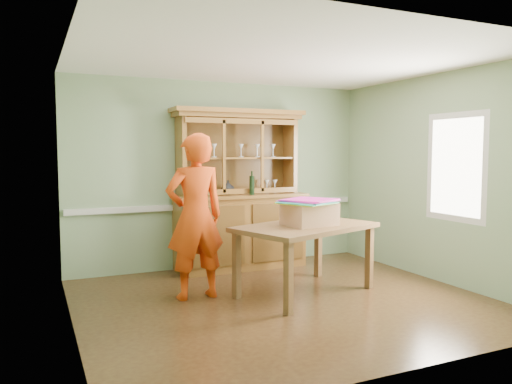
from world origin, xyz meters
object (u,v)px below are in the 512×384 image
cardboard_box (309,214)px  person (195,216)px  china_hutch (240,213)px  dining_table (306,233)px

cardboard_box → person: bearing=163.1°
china_hutch → cardboard_box: (0.24, -1.59, 0.15)m
cardboard_box → person: 1.34m
china_hutch → person: (-1.05, -1.20, 0.15)m
dining_table → cardboard_box: (0.03, -0.04, 0.23)m
dining_table → cardboard_box: cardboard_box is taller
china_hutch → person: china_hutch is taller
dining_table → person: bearing=145.3°
china_hutch → dining_table: (0.21, -1.55, -0.08)m
person → china_hutch: bearing=-134.4°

